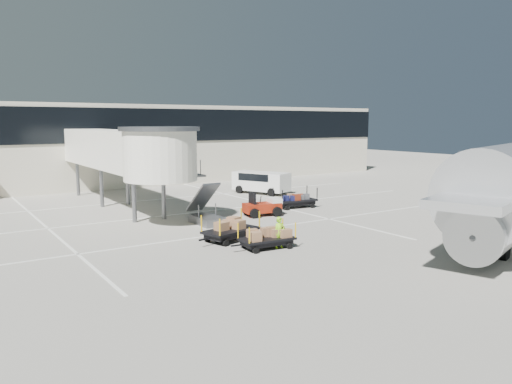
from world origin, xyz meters
TOP-DOWN VIEW (x-y plane):
  - ground at (0.00, 0.00)m, footprint 140.00×140.00m
  - lane_markings at (-0.67, 9.33)m, footprint 40.00×30.00m
  - terminal at (-0.35, 29.94)m, footprint 64.00×12.11m
  - jet_bridge at (-3.97, 12.26)m, footprint 5.70×20.40m
  - baggage_tug at (3.05, 5.39)m, footprint 2.68×1.97m
  - suitcase_cart at (6.77, 6.71)m, footprint 3.87×1.88m
  - box_cart_near at (-2.38, 0.36)m, footprint 3.89×2.25m
  - box_cart_far at (-1.98, -2.05)m, footprint 3.40×1.59m
  - ground_worker at (-1.17, -2.32)m, footprint 0.63×0.46m
  - minivan at (8.84, 14.41)m, footprint 3.86×5.40m

SIDE VIEW (x-z plane):
  - ground at x=0.00m, z-range 0.00..0.00m
  - lane_markings at x=-0.67m, z-range 0.00..0.02m
  - suitcase_cart at x=6.77m, z-range -0.21..1.28m
  - box_cart_far at x=-1.98m, z-range -0.12..1.20m
  - box_cart_near at x=-2.38m, z-range -0.17..1.33m
  - baggage_tug at x=3.05m, z-range -0.22..1.42m
  - ground_worker at x=-1.17m, z-range 0.00..1.59m
  - minivan at x=8.84m, z-range 0.19..2.09m
  - terminal at x=-0.35m, z-range -3.49..11.71m
  - jet_bridge at x=-3.97m, z-range 1.27..7.30m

